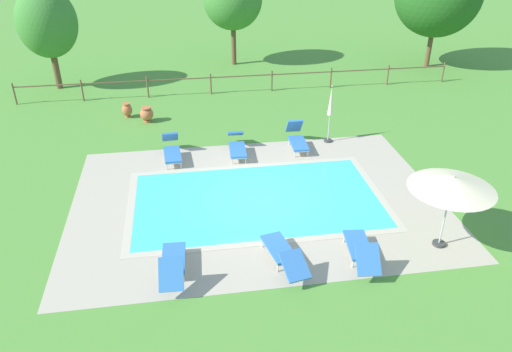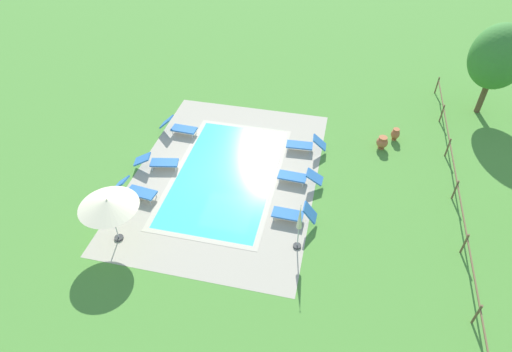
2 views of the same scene
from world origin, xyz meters
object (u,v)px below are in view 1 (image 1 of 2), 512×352
Objects in this scene: sun_lounger_south_far at (172,149)px; terracotta_urn_near_fence at (147,114)px; sun_lounger_north_far at (297,138)px; patio_umbrella_closed_row_west at (330,107)px; sun_lounger_south_near_corner at (237,145)px; sun_lounger_north_near_steps at (173,263)px; sun_lounger_north_mid at (361,249)px; terracotta_urn_by_tree at (127,110)px; sun_lounger_north_end at (283,253)px; tree_centre at (47,22)px; patio_umbrella_open_foreground at (452,183)px.

sun_lounger_south_far is 3.87m from terracotta_urn_near_fence.
sun_lounger_north_far is 4.83m from sun_lounger_south_far.
patio_umbrella_closed_row_west is 7.98m from terracotta_urn_near_fence.
sun_lounger_north_near_steps is at bearing -110.28° from sun_lounger_south_near_corner.
sun_lounger_north_mid is 7.58m from patio_umbrella_closed_row_west.
sun_lounger_south_near_corner is at bearing 109.72° from sun_lounger_north_mid.
terracotta_urn_by_tree is at bearing 99.77° from sun_lounger_north_near_steps.
sun_lounger_north_far is at bearing -165.37° from patio_umbrella_closed_row_west.
sun_lounger_north_end is 3.22× the size of terracotta_urn_by_tree.
terracotta_urn_near_fence is 0.13× the size of tree_centre.
sun_lounger_south_near_corner is 5.09m from terracotta_urn_near_fence.
sun_lounger_north_mid is 0.88× the size of patio_umbrella_open_foreground.
terracotta_urn_near_fence is (-3.50, 3.70, 0.00)m from sun_lounger_south_near_corner.
sun_lounger_north_end is at bearing -178.39° from patio_umbrella_open_foreground.
sun_lounger_north_mid is 2.97× the size of terracotta_urn_near_fence.
patio_umbrella_closed_row_west is at bearing -35.41° from tree_centre.
terracotta_urn_near_fence is (-1.05, 3.73, -0.01)m from sun_lounger_south_far.
sun_lounger_north_far is 2.38m from sun_lounger_south_near_corner.
sun_lounger_north_near_steps is 2.94× the size of terracotta_urn_by_tree.
sun_lounger_north_mid is 0.40× the size of tree_centre.
sun_lounger_north_far reaches higher than terracotta_urn_near_fence.
sun_lounger_north_near_steps is 0.98× the size of sun_lounger_north_mid.
patio_umbrella_open_foreground is at bearing 1.61° from sun_lounger_north_end.
sun_lounger_north_near_steps is at bearing 177.76° from sun_lounger_north_mid.
tree_centre reaches higher than patio_umbrella_closed_row_west.
sun_lounger_north_near_steps is 8.39m from sun_lounger_north_far.
sun_lounger_south_near_corner is at bearing -176.17° from sun_lounger_north_far.
sun_lounger_north_mid is at bearing -99.73° from patio_umbrella_closed_row_west.
patio_umbrella_open_foreground is 20.29m from tree_centre.
sun_lounger_north_mid is 1.01× the size of sun_lounger_south_far.
sun_lounger_south_far reaches higher than sun_lounger_north_end.
sun_lounger_north_end is at bearing -69.42° from terracotta_urn_near_fence.
patio_umbrella_closed_row_west is (3.33, 7.20, 1.12)m from sun_lounger_north_end.
terracotta_urn_near_fence is (-3.90, 10.38, 0.01)m from sun_lounger_north_end.
patio_umbrella_open_foreground is (7.35, -6.52, 1.62)m from sun_lounger_south_far.
sun_lounger_north_far is at bearing 3.83° from sun_lounger_south_near_corner.
sun_lounger_north_near_steps is 7.13m from sun_lounger_south_near_corner.
terracotta_urn_by_tree is 0.13× the size of tree_centre.
sun_lounger_south_far is at bearing -179.21° from sun_lounger_south_near_corner.
sun_lounger_north_far is 7.36m from patio_umbrella_open_foreground.
sun_lounger_north_mid is at bearing -54.35° from sun_lounger_south_far.
sun_lounger_south_near_corner is at bearing 126.79° from patio_umbrella_open_foreground.
sun_lounger_north_mid is 19.27m from tree_centre.
sun_lounger_north_far is 2.80× the size of terracotta_urn_by_tree.
patio_umbrella_closed_row_west is (-1.17, 7.07, -0.53)m from patio_umbrella_open_foreground.
patio_umbrella_closed_row_west reaches higher than sun_lounger_north_far.
sun_lounger_north_near_steps is 0.39× the size of tree_centre.
patio_umbrella_open_foreground is (2.53, -6.72, 1.61)m from sun_lounger_north_far.
patio_umbrella_closed_row_west reaches higher than patio_umbrella_open_foreground.
tree_centre reaches higher than terracotta_urn_near_fence.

